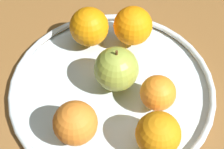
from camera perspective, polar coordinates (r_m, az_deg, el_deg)
The scene contains 8 objects.
ground_plane at distance 65.77cm, azimuth 0.00°, elevation -3.56°, with size 123.26×123.26×4.00cm, color brown.
fruit_bowl at distance 63.36cm, azimuth 0.00°, elevation -2.11°, with size 38.55×38.55×1.80cm.
apple at distance 59.74cm, azimuth 0.68°, elevation 1.02°, with size 8.05×8.05×8.85cm.
orange_front_right at distance 53.86cm, azimuth 8.10°, elevation -9.78°, with size 7.24×7.24×7.24cm, color orange.
orange_center at distance 67.17cm, azimuth 3.55°, elevation 8.24°, with size 7.77×7.77×7.77cm, color orange.
orange_front_left at distance 54.46cm, azimuth -6.23°, elevation -8.17°, with size 7.28×7.28×7.28cm, color orange.
orange_back_left at distance 58.28cm, azimuth 7.79°, elevation -3.12°, with size 6.27×6.27×6.27cm, color orange.
orange_back_right at distance 67.00cm, azimuth -3.89°, elevation 8.07°, with size 7.77×7.77×7.77cm, color orange.
Camera 1 is at (31.08, -18.55, 52.91)cm, focal length 53.98 mm.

